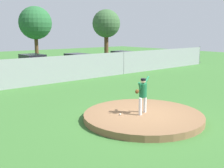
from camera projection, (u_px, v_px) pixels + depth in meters
name	position (u px, v px, depth m)	size (l,w,h in m)	color
ground_plane	(70.00, 95.00, 16.20)	(80.00, 80.00, 0.00)	#386B2D
asphalt_strip	(17.00, 77.00, 22.61)	(44.00, 7.00, 0.01)	#2B2B2D
pitchers_mound	(143.00, 116.00, 11.65)	(5.11, 5.11, 0.27)	brown
pitcher_youth	(143.00, 92.00, 11.40)	(0.82, 0.32, 1.59)	silver
baseball	(120.00, 114.00, 11.35)	(0.07, 0.07, 0.07)	white
chainlink_fence	(40.00, 71.00, 19.03)	(39.77, 0.07, 2.08)	gray
parked_car_white	(79.00, 63.00, 26.02)	(2.17, 4.78, 1.66)	silver
parked_car_burgundy	(33.00, 66.00, 23.36)	(1.81, 4.06, 1.82)	maroon
parked_car_charcoal	(123.00, 59.00, 29.70)	(1.83, 4.27, 1.65)	#232328
tree_slender_far	(35.00, 23.00, 33.24)	(4.02, 4.02, 6.81)	#4C331E
tree_leaning_west	(106.00, 24.00, 37.67)	(3.87, 3.87, 6.80)	#4C331E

